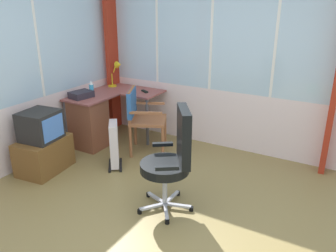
# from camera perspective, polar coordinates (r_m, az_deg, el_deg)

# --- Properties ---
(ground) EXTENTS (5.35, 5.33, 0.06)m
(ground) POSITION_cam_1_polar(r_m,az_deg,el_deg) (3.45, -2.13, -17.25)
(ground) COLOR olive
(east_window_panel) EXTENTS (0.07, 4.33, 2.53)m
(east_window_panel) POSITION_cam_1_polar(r_m,az_deg,el_deg) (4.80, 11.95, 10.34)
(east_window_panel) COLOR silver
(east_window_panel) RESTS_ON ground
(curtain_corner) EXTENTS (0.29, 0.08, 2.43)m
(curtain_corner) POSITION_cam_1_polar(r_m,az_deg,el_deg) (5.69, -9.05, 11.57)
(curtain_corner) COLOR #A82D1A
(curtain_corner) RESTS_ON ground
(desk) EXTENTS (1.20, 1.02, 0.73)m
(desk) POSITION_cam_1_polar(r_m,az_deg,el_deg) (5.15, -12.40, 1.03)
(desk) COLOR #934D47
(desk) RESTS_ON ground
(desk_lamp) EXTENTS (0.23, 0.19, 0.40)m
(desk_lamp) POSITION_cam_1_polar(r_m,az_deg,el_deg) (5.58, -8.35, 9.16)
(desk_lamp) COLOR yellow
(desk_lamp) RESTS_ON desk
(tv_remote) EXTENTS (0.11, 0.15, 0.02)m
(tv_remote) POSITION_cam_1_polar(r_m,az_deg,el_deg) (5.22, -3.86, 5.71)
(tv_remote) COLOR black
(tv_remote) RESTS_ON desk
(spray_bottle) EXTENTS (0.06, 0.06, 0.22)m
(spray_bottle) POSITION_cam_1_polar(r_m,az_deg,el_deg) (5.13, -12.47, 6.08)
(spray_bottle) COLOR #3FA8D9
(spray_bottle) RESTS_ON desk
(paper_tray) EXTENTS (0.33, 0.28, 0.09)m
(paper_tray) POSITION_cam_1_polar(r_m,az_deg,el_deg) (5.06, -14.07, 5.04)
(paper_tray) COLOR #2C2731
(paper_tray) RESTS_ON desk
(wooden_armchair) EXTENTS (0.64, 0.65, 0.91)m
(wooden_armchair) POSITION_cam_1_polar(r_m,az_deg,el_deg) (4.79, -4.77, 2.31)
(wooden_armchair) COLOR #9A5C38
(wooden_armchair) RESTS_ON ground
(office_chair) EXTENTS (0.61, 0.60, 1.08)m
(office_chair) POSITION_cam_1_polar(r_m,az_deg,el_deg) (3.45, 0.86, -4.76)
(office_chair) COLOR #B7B7BF
(office_chair) RESTS_ON ground
(tv_on_stand) EXTENTS (0.69, 0.51, 0.79)m
(tv_on_stand) POSITION_cam_1_polar(r_m,az_deg,el_deg) (4.59, -19.88, -2.98)
(tv_on_stand) COLOR brown
(tv_on_stand) RESTS_ON ground
(space_heater) EXTENTS (0.39, 0.35, 0.60)m
(space_heater) POSITION_cam_1_polar(r_m,az_deg,el_deg) (4.50, -8.84, -2.94)
(space_heater) COLOR silver
(space_heater) RESTS_ON ground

